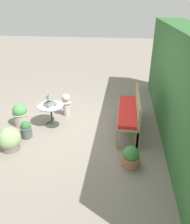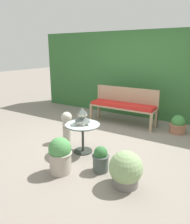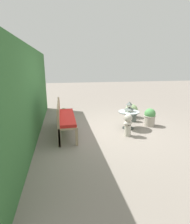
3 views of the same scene
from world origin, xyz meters
The scene contains 11 objects.
ground centered at (0.00, 0.00, 0.00)m, with size 30.00×30.00×0.00m, color gray.
foliage_hedge_back centered at (0.00, 2.41, 1.17)m, with size 6.40×0.79×2.34m, color #336633.
garden_bench centered at (-0.05, 1.24, 0.45)m, with size 1.70×0.46×0.53m.
bench_backrest centered at (-0.05, 1.45, 0.66)m, with size 1.70×0.06×0.91m.
patio_table centered at (0.02, -0.63, 0.43)m, with size 0.63×0.63×0.54m.
pagoda_birdhouse centered at (0.02, -0.63, 0.67)m, with size 0.26×0.26×0.30m.
garden_bust centered at (-0.54, -0.39, 0.35)m, with size 0.30×0.35×0.63m.
potted_plant_table_far centered at (0.64, -1.03, 0.20)m, with size 0.27×0.27×0.41m.
potted_plant_path_edge centered at (1.31, 1.31, 0.19)m, with size 0.39×0.39×0.42m.
potted_plant_table_near centered at (0.13, -1.39, 0.29)m, with size 0.37×0.37×0.57m.
potted_plant_bench_right centered at (1.12, -1.18, 0.23)m, with size 0.47×0.47×0.51m.
Camera 1 is at (4.63, 1.08, 2.80)m, focal length 35.00 mm.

